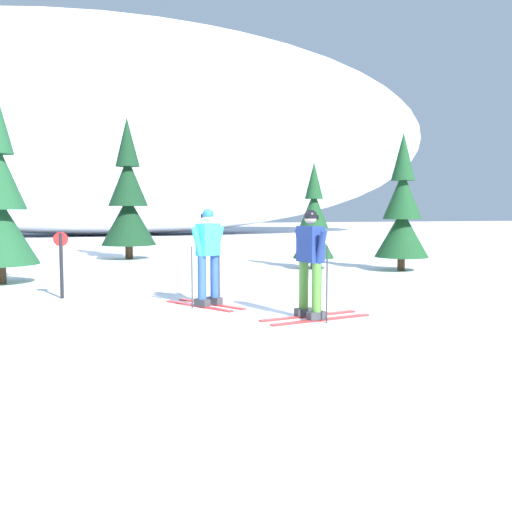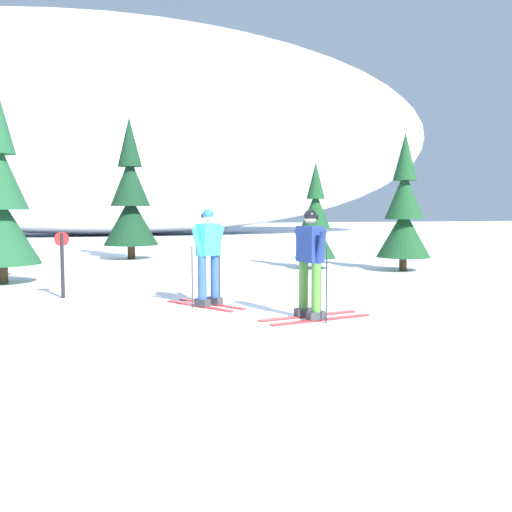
{
  "view_description": "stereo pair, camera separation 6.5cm",
  "coord_description": "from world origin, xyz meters",
  "px_view_note": "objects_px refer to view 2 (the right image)",
  "views": [
    {
      "loc": [
        -1.7,
        -8.71,
        1.73
      ],
      "look_at": [
        1.04,
        0.34,
        0.95
      ],
      "focal_mm": 40.12,
      "sensor_mm": 36.0,
      "label": 1
    },
    {
      "loc": [
        -1.64,
        -8.73,
        1.73
      ],
      "look_at": [
        1.04,
        0.34,
        0.95
      ],
      "focal_mm": 40.12,
      "sensor_mm": 36.0,
      "label": 2
    }
  ],
  "objects_px": {
    "pine_tree_far_left": "(0,201)",
    "pine_tree_far_right": "(404,213)",
    "skier_cyan_jacket": "(208,256)",
    "pine_tree_center_right": "(315,224)",
    "trail_marker_post": "(62,260)",
    "skier_navy_jacket": "(310,262)",
    "pine_tree_center_left": "(130,200)"
  },
  "relations": [
    {
      "from": "pine_tree_center_left",
      "to": "skier_cyan_jacket",
      "type": "bearing_deg",
      "value": -86.65
    },
    {
      "from": "skier_navy_jacket",
      "to": "trail_marker_post",
      "type": "distance_m",
      "value": 5.08
    },
    {
      "from": "trail_marker_post",
      "to": "pine_tree_center_right",
      "type": "bearing_deg",
      "value": 28.69
    },
    {
      "from": "skier_navy_jacket",
      "to": "pine_tree_far_right",
      "type": "xyz_separation_m",
      "value": [
        5.13,
        5.85,
        0.7
      ]
    },
    {
      "from": "skier_navy_jacket",
      "to": "trail_marker_post",
      "type": "height_order",
      "value": "skier_navy_jacket"
    },
    {
      "from": "skier_cyan_jacket",
      "to": "pine_tree_far_right",
      "type": "xyz_separation_m",
      "value": [
        6.42,
        4.21,
        0.71
      ]
    },
    {
      "from": "pine_tree_center_left",
      "to": "pine_tree_far_right",
      "type": "distance_m",
      "value": 9.27
    },
    {
      "from": "pine_tree_far_left",
      "to": "pine_tree_far_right",
      "type": "relative_size",
      "value": 1.18
    },
    {
      "from": "pine_tree_center_left",
      "to": "pine_tree_center_right",
      "type": "bearing_deg",
      "value": -44.58
    },
    {
      "from": "pine_tree_far_left",
      "to": "trail_marker_post",
      "type": "relative_size",
      "value": 3.53
    },
    {
      "from": "skier_navy_jacket",
      "to": "skier_cyan_jacket",
      "type": "bearing_deg",
      "value": 128.24
    },
    {
      "from": "skier_navy_jacket",
      "to": "pine_tree_center_left",
      "type": "distance_m",
      "value": 12.08
    },
    {
      "from": "pine_tree_far_left",
      "to": "trail_marker_post",
      "type": "bearing_deg",
      "value": -61.58
    },
    {
      "from": "pine_tree_far_left",
      "to": "skier_cyan_jacket",
      "type": "bearing_deg",
      "value": -47.85
    },
    {
      "from": "skier_cyan_jacket",
      "to": "trail_marker_post",
      "type": "relative_size",
      "value": 1.34
    },
    {
      "from": "pine_tree_far_right",
      "to": "pine_tree_center_right",
      "type": "bearing_deg",
      "value": 150.25
    },
    {
      "from": "pine_tree_far_right",
      "to": "trail_marker_post",
      "type": "height_order",
      "value": "pine_tree_far_right"
    },
    {
      "from": "pine_tree_center_right",
      "to": "trail_marker_post",
      "type": "distance_m",
      "value": 7.77
    },
    {
      "from": "skier_cyan_jacket",
      "to": "pine_tree_center_right",
      "type": "relative_size",
      "value": 0.56
    },
    {
      "from": "skier_cyan_jacket",
      "to": "trail_marker_post",
      "type": "distance_m",
      "value": 3.06
    },
    {
      "from": "skier_cyan_jacket",
      "to": "pine_tree_far_left",
      "type": "height_order",
      "value": "pine_tree_far_left"
    },
    {
      "from": "pine_tree_center_right",
      "to": "pine_tree_far_right",
      "type": "distance_m",
      "value": 2.49
    },
    {
      "from": "skier_cyan_jacket",
      "to": "pine_tree_far_right",
      "type": "distance_m",
      "value": 7.71
    },
    {
      "from": "pine_tree_far_left",
      "to": "pine_tree_center_left",
      "type": "height_order",
      "value": "pine_tree_center_left"
    },
    {
      "from": "skier_cyan_jacket",
      "to": "pine_tree_far_left",
      "type": "relative_size",
      "value": 0.38
    },
    {
      "from": "skier_navy_jacket",
      "to": "pine_tree_center_left",
      "type": "xyz_separation_m",
      "value": [
        -1.89,
        11.88,
        1.12
      ]
    },
    {
      "from": "pine_tree_far_right",
      "to": "trail_marker_post",
      "type": "distance_m",
      "value": 9.32
    },
    {
      "from": "skier_navy_jacket",
      "to": "pine_tree_center_right",
      "type": "bearing_deg",
      "value": 67.11
    },
    {
      "from": "skier_navy_jacket",
      "to": "pine_tree_far_left",
      "type": "xyz_separation_m",
      "value": [
        -5.24,
        6.0,
        1.0
      ]
    },
    {
      "from": "skier_cyan_jacket",
      "to": "pine_tree_far_right",
      "type": "relative_size",
      "value": 0.45
    },
    {
      "from": "skier_cyan_jacket",
      "to": "pine_tree_center_left",
      "type": "xyz_separation_m",
      "value": [
        -0.6,
        10.24,
        1.13
      ]
    },
    {
      "from": "skier_navy_jacket",
      "to": "pine_tree_far_right",
      "type": "relative_size",
      "value": 0.48
    }
  ]
}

